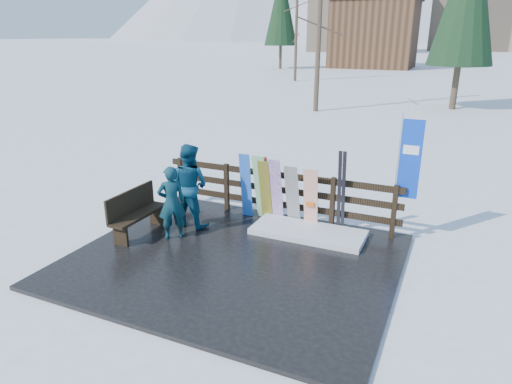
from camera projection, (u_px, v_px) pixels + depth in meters
The scene contains 18 objects.
ground at pixel (234, 262), 8.74m from camera, with size 700.00×700.00×0.00m, color white.
deck at pixel (234, 260), 8.72m from camera, with size 6.00×5.00×0.08m, color black.
fence at pixel (277, 191), 10.39m from camera, with size 5.60×0.10×1.15m.
snow_patch at pixel (308, 232), 9.69m from camera, with size 2.38×1.00×0.12m, color white.
bench at pixel (136, 211), 9.61m from camera, with size 0.41×1.50×0.97m.
snowboard_0 at pixel (246, 186), 10.43m from camera, with size 0.26×0.03×1.54m, color blue.
snowboard_1 at pixel (261, 187), 10.28m from camera, with size 0.29×0.03×1.58m, color white.
snowboard_2 at pixel (265, 190), 10.25m from camera, with size 0.26×0.03×1.47m, color gold.
snowboard_3 at pixel (276, 191), 10.14m from camera, with size 0.26×0.03×1.53m, color white.
snowboard_4 at pixel (292, 195), 10.01m from camera, with size 0.30×0.03×1.44m, color black.
snowboard_5 at pixel (311, 199), 9.85m from camera, with size 0.31×0.03×1.37m, color white.
ski_pair_a at pixel (266, 188), 10.31m from camera, with size 0.16×0.31×1.51m.
ski_pair_b at pixel (341, 192), 9.59m from camera, with size 0.17×0.21×1.81m.
rental_flag at pixel (407, 164), 9.05m from camera, with size 0.45×0.04×2.60m.
person_front at pixel (172, 203), 9.33m from camera, with size 0.57×0.37×1.55m, color #0E4B49.
person_back at pixel (189, 185), 9.93m from camera, with size 0.90×0.70×1.85m, color navy.
resort_buildings at pixel (466, 8), 104.38m from camera, with size 73.00×87.60×22.60m.
trees at pixel (483, 16), 45.03m from camera, with size 42.15×68.60×14.24m.
Camera 1 is at (3.62, -6.94, 4.13)m, focal length 32.00 mm.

